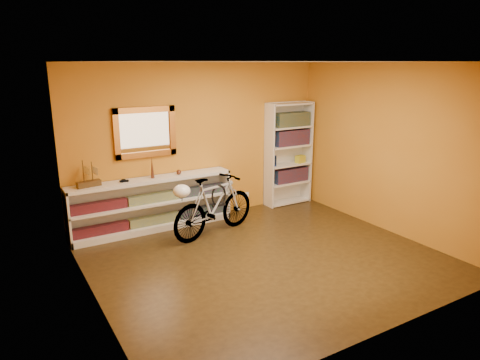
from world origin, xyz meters
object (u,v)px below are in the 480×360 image
console_unit (153,204)px  helmet (182,191)px  bookcase (289,154)px  bicycle (214,205)px

console_unit → helmet: 0.93m
bookcase → bicycle: (-1.92, -0.70, -0.48)m
console_unit → bicycle: bearing=-42.4°
helmet → bookcase: bearing=18.7°
bicycle → console_unit: bearing=33.5°
console_unit → bookcase: 2.71m
bookcase → helmet: bookcase is taller
bookcase → bicycle: bookcase is taller
bookcase → bicycle: size_ratio=1.19×
helmet → console_unit: bearing=100.1°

